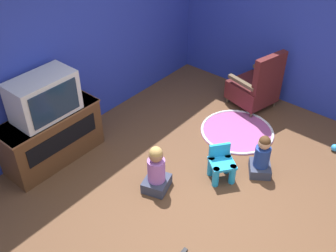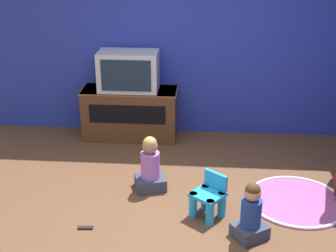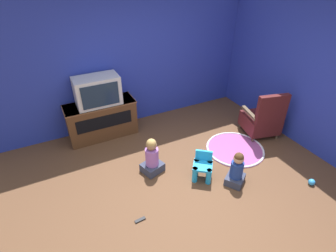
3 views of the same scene
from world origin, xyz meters
The scene contains 9 objects.
ground_plane centered at (0.00, 0.00, 0.00)m, with size 30.00×30.00×0.00m, color brown.
wall_back centered at (-0.22, 2.36, 1.31)m, with size 5.55×0.12×2.62m.
tv_cabinet centered at (-0.82, 2.03, 0.37)m, with size 1.32×0.51×0.71m.
television centered at (-0.82, 2.01, 0.97)m, with size 0.80×0.45×0.53m.
yellow_kid_chair centered at (0.28, 0.11, 0.20)m, with size 0.41×0.41×0.45m.
play_mat centered at (1.24, 0.45, 0.01)m, with size 1.07×1.07×0.04m.
child_watching_left centered at (0.68, -0.23, 0.25)m, with size 0.39×0.38×0.59m.
child_watching_center centered at (-0.37, 0.61, 0.28)m, with size 0.40×0.37×0.64m.
remote_control centered at (-0.93, -0.22, 0.01)m, with size 0.15×0.05×0.02m.
Camera 2 is at (0.19, -4.01, 2.73)m, focal length 50.00 mm.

